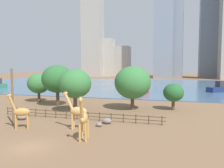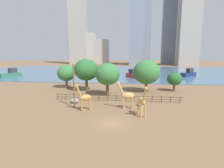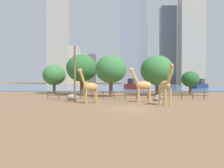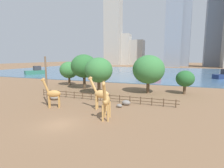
% 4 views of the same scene
% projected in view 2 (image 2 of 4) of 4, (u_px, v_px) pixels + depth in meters
% --- Properties ---
extents(ground_plane, '(400.00, 400.00, 0.00)m').
position_uv_depth(ground_plane, '(126.00, 71.00, 102.92)').
color(ground_plane, brown).
extents(harbor_water, '(180.00, 86.00, 0.20)m').
position_uv_depth(harbor_water, '(126.00, 71.00, 99.96)').
color(harbor_water, '#476B8C').
rests_on(harbor_water, ground).
extents(giraffe_tall, '(3.36, 1.09, 5.05)m').
position_uv_depth(giraffe_tall, '(127.00, 96.00, 30.83)').
color(giraffe_tall, tan).
rests_on(giraffe_tall, ground).
extents(giraffe_companion, '(2.86, 1.82, 4.80)m').
position_uv_depth(giraffe_companion, '(85.00, 98.00, 29.92)').
color(giraffe_companion, '#C18C47').
rests_on(giraffe_companion, ground).
extents(giraffe_young, '(1.42, 3.39, 5.22)m').
position_uv_depth(giraffe_young, '(142.00, 101.00, 26.95)').
color(giraffe_young, tan).
rests_on(giraffe_young, ground).
extents(utility_pole, '(0.28, 0.28, 7.85)m').
position_uv_depth(utility_pole, '(74.00, 86.00, 31.15)').
color(utility_pole, brown).
rests_on(utility_pole, ground).
extents(boulder_near_fence, '(0.91, 0.73, 0.54)m').
position_uv_depth(boulder_near_fence, '(139.00, 104.00, 32.93)').
color(boulder_near_fence, gray).
rests_on(boulder_near_fence, ground).
extents(boulder_by_pole, '(1.39, 1.09, 0.81)m').
position_uv_depth(boulder_by_pole, '(142.00, 101.00, 34.49)').
color(boulder_by_pole, gray).
rests_on(boulder_by_pole, ground).
extents(boulder_small, '(1.73, 1.28, 0.96)m').
position_uv_depth(boulder_small, '(74.00, 101.00, 34.68)').
color(boulder_small, gray).
rests_on(boulder_small, ground).
extents(enclosure_fence, '(26.12, 0.14, 1.30)m').
position_uv_depth(enclosure_fence, '(117.00, 98.00, 36.13)').
color(enclosure_fence, '#4C3826').
rests_on(enclosure_fence, ground).
extents(tree_left_large, '(3.77, 3.77, 5.00)m').
position_uv_depth(tree_left_large, '(174.00, 79.00, 45.57)').
color(tree_left_large, brown).
rests_on(tree_left_large, ground).
extents(tree_center_broad, '(6.78, 6.78, 8.20)m').
position_uv_depth(tree_center_broad, '(147.00, 72.00, 44.34)').
color(tree_center_broad, brown).
rests_on(tree_center_broad, ground).
extents(tree_right_tall, '(6.34, 6.34, 8.46)m').
position_uv_depth(tree_right_tall, '(86.00, 70.00, 45.86)').
color(tree_right_tall, brown).
rests_on(tree_right_tall, ground).
extents(tree_left_small, '(5.73, 5.73, 7.69)m').
position_uv_depth(tree_left_small, '(107.00, 74.00, 40.39)').
color(tree_left_small, brown).
rests_on(tree_left_small, ground).
extents(tree_right_small, '(5.11, 5.11, 6.56)m').
position_uv_depth(tree_right_small, '(66.00, 73.00, 50.35)').
color(tree_right_small, brown).
rests_on(tree_right_small, ground).
extents(boat_ferry, '(7.82, 7.11, 3.43)m').
position_uv_depth(boat_ferry, '(189.00, 73.00, 76.94)').
color(boat_ferry, navy).
rests_on(boat_ferry, harbor_water).
extents(boat_sailboat, '(6.85, 8.87, 3.73)m').
position_uv_depth(boat_sailboat, '(11.00, 74.00, 74.56)').
color(boat_sailboat, '#337259').
rests_on(boat_sailboat, harbor_water).
extents(boat_tug, '(6.72, 8.03, 7.02)m').
position_uv_depth(boat_tug, '(133.00, 75.00, 72.25)').
color(boat_tug, '#B22D28').
rests_on(boat_tug, harbor_water).
extents(skyline_tower_needle, '(13.37, 12.18, 32.14)m').
position_uv_depth(skyline_tower_needle, '(89.00, 49.00, 188.17)').
color(skyline_tower_needle, '#B7B2A8').
rests_on(skyline_tower_needle, ground).
extents(skyline_block_central, '(9.17, 9.08, 69.47)m').
position_uv_depth(skyline_block_central, '(146.00, 28.00, 169.62)').
color(skyline_block_central, gray).
rests_on(skyline_block_central, ground).
extents(skyline_tower_glass, '(14.38, 13.62, 25.86)m').
position_uv_depth(skyline_tower_glass, '(102.00, 52.00, 191.82)').
color(skyline_tower_glass, '#ADA89E').
rests_on(skyline_tower_glass, ground).
extents(skyline_block_left, '(13.11, 12.64, 80.90)m').
position_uv_depth(skyline_block_left, '(137.00, 20.00, 157.09)').
color(skyline_block_left, gray).
rests_on(skyline_block_left, ground).
extents(skyline_block_right, '(12.05, 9.76, 62.38)m').
position_uv_depth(skyline_block_right, '(169.00, 32.00, 168.51)').
color(skyline_block_right, slate).
rests_on(skyline_block_right, ground).
extents(skyline_tower_short, '(16.22, 12.47, 103.69)m').
position_uv_depth(skyline_tower_short, '(77.00, 12.00, 174.68)').
color(skyline_tower_short, '#ADA89E').
rests_on(skyline_tower_short, ground).
extents(skyline_block_wide, '(16.86, 11.70, 86.03)m').
position_uv_depth(skyline_block_wide, '(190.00, 14.00, 145.99)').
color(skyline_block_wide, '#ADA89E').
rests_on(skyline_block_wide, ground).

